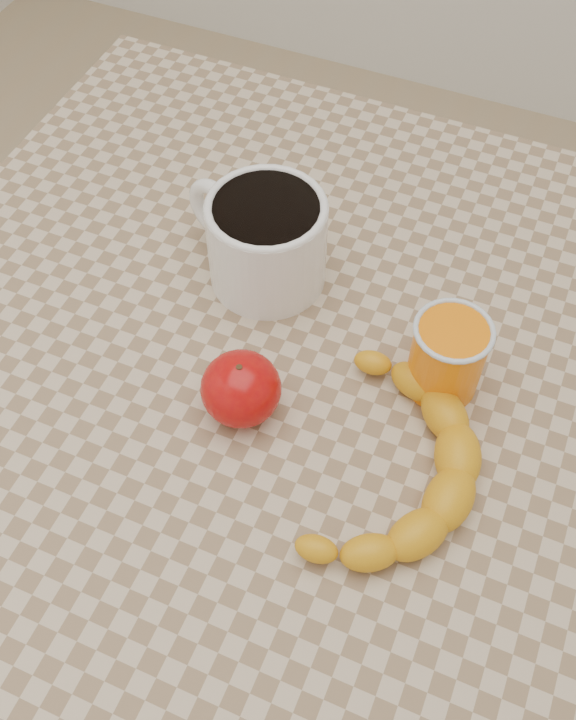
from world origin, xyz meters
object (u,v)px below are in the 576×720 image
at_px(coffee_mug, 264,237).
at_px(banana, 390,464).
at_px(table, 288,422).
at_px(orange_juice_glass, 447,356).
at_px(apple, 241,389).

height_order(coffee_mug, banana, coffee_mug).
relative_size(table, banana, 3.16).
xyz_separation_m(orange_juice_glass, banana, (-0.01, -0.11, -0.02)).
distance_m(apple, banana, 0.14).
xyz_separation_m(coffee_mug, apple, (0.04, -0.15, -0.02)).
height_order(orange_juice_glass, apple, orange_juice_glass).
bearing_deg(apple, orange_juice_glass, 31.82).
bearing_deg(coffee_mug, apple, -73.43).
bearing_deg(banana, orange_juice_glass, 86.96).
bearing_deg(table, coffee_mug, 123.57).
relative_size(orange_juice_glass, banana, 0.31).
relative_size(coffee_mug, apple, 2.33).
distance_m(coffee_mug, banana, 0.25).
xyz_separation_m(coffee_mug, banana, (0.18, -0.16, -0.03)).
height_order(coffee_mug, orange_juice_glass, coffee_mug).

